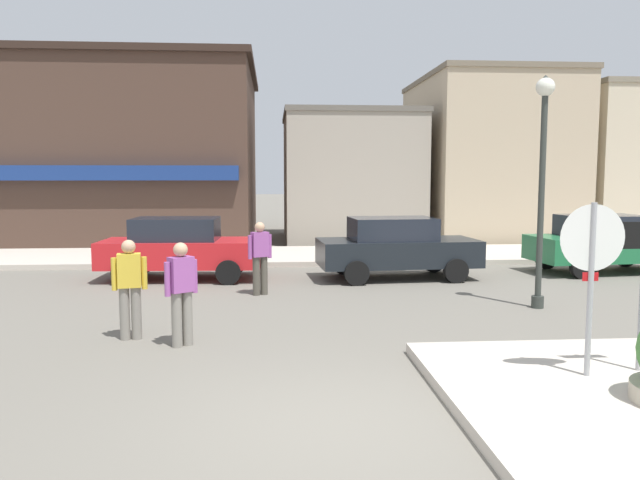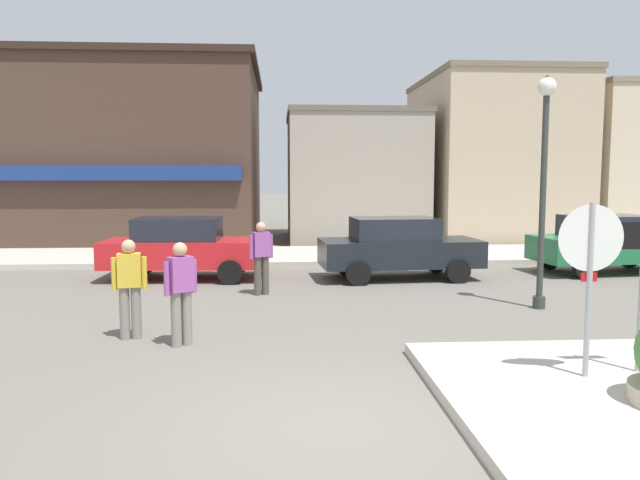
% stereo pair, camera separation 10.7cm
% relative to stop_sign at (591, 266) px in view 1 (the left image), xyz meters
% --- Properties ---
extents(ground_plane, '(160.00, 160.00, 0.00)m').
position_rel_stop_sign_xyz_m(ground_plane, '(-3.17, -0.98, -1.52)').
color(ground_plane, '#6B665B').
extents(kerb_far, '(80.00, 4.00, 0.15)m').
position_rel_stop_sign_xyz_m(kerb_far, '(-3.17, 12.41, -1.44)').
color(kerb_far, beige).
rests_on(kerb_far, ground).
extents(stop_sign, '(0.82, 0.07, 2.30)m').
position_rel_stop_sign_xyz_m(stop_sign, '(0.00, 0.00, 0.00)').
color(stop_sign, '#9E9EA3').
rests_on(stop_sign, ground).
extents(lamp_post, '(0.36, 0.36, 4.54)m').
position_rel_stop_sign_xyz_m(lamp_post, '(1.36, 4.55, 1.44)').
color(lamp_post, '#333833').
rests_on(lamp_post, ground).
extents(parked_car_nearest, '(4.06, 2.00, 1.56)m').
position_rel_stop_sign_xyz_m(parked_car_nearest, '(-6.20, 8.57, -0.71)').
color(parked_car_nearest, red).
rests_on(parked_car_nearest, ground).
extents(parked_car_second, '(4.11, 2.09, 1.56)m').
position_rel_stop_sign_xyz_m(parked_car_second, '(-0.76, 8.26, -0.71)').
color(parked_car_second, black).
rests_on(parked_car_second, ground).
extents(parked_car_third, '(4.15, 2.19, 1.56)m').
position_rel_stop_sign_xyz_m(parked_car_third, '(5.05, 8.82, -0.71)').
color(parked_car_third, '#1E6B3D').
rests_on(parked_car_third, ground).
extents(pedestrian_crossing_near, '(0.56, 0.28, 1.61)m').
position_rel_stop_sign_xyz_m(pedestrian_crossing_near, '(-6.17, 2.73, -0.65)').
color(pedestrian_crossing_near, gray).
rests_on(pedestrian_crossing_near, ground).
extents(pedestrian_crossing_far, '(0.54, 0.34, 1.61)m').
position_rel_stop_sign_xyz_m(pedestrian_crossing_far, '(-4.17, 6.33, -0.65)').
color(pedestrian_crossing_far, '#4C473D').
rests_on(pedestrian_crossing_far, ground).
extents(pedestrian_kerb_side, '(0.50, 0.40, 1.61)m').
position_rel_stop_sign_xyz_m(pedestrian_kerb_side, '(-5.28, 2.27, -0.65)').
color(pedestrian_kerb_side, gray).
rests_on(pedestrian_kerb_side, ground).
extents(building_corner_shop, '(12.30, 10.35, 6.99)m').
position_rel_stop_sign_xyz_m(building_corner_shop, '(-10.70, 19.32, 1.98)').
color(building_corner_shop, '#473328').
rests_on(building_corner_shop, ground).
extents(building_storefront_left_near, '(5.35, 5.99, 5.11)m').
position_rel_stop_sign_xyz_m(building_storefront_left_near, '(-0.75, 18.13, 1.04)').
color(building_storefront_left_near, '#9E9384').
rests_on(building_storefront_left_near, ground).
extents(building_storefront_left_mid, '(5.73, 7.69, 6.65)m').
position_rel_stop_sign_xyz_m(building_storefront_left_mid, '(5.12, 18.55, 1.81)').
color(building_storefront_left_mid, tan).
rests_on(building_storefront_left_mid, ground).
extents(building_storefront_right_near, '(5.69, 5.84, 6.20)m').
position_rel_stop_sign_xyz_m(building_storefront_right_near, '(11.14, 17.84, 1.59)').
color(building_storefront_right_near, beige).
rests_on(building_storefront_right_near, ground).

